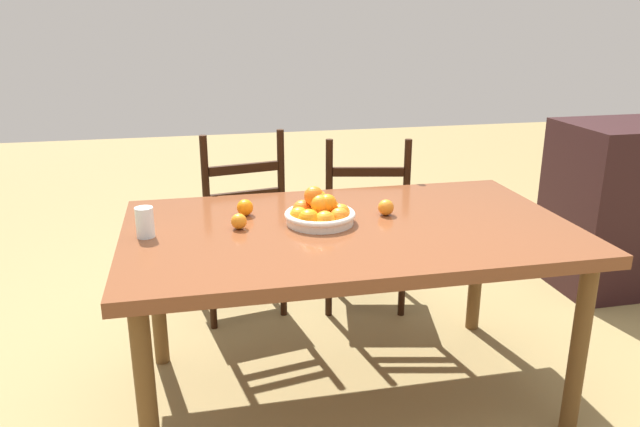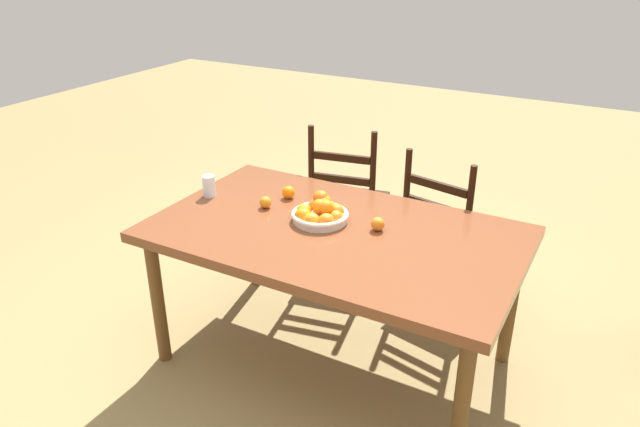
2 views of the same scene
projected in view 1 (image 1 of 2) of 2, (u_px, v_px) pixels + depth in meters
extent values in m
plane|color=olive|center=(347.00, 392.00, 2.63)|extent=(12.00, 12.00, 0.00)
cube|color=brown|center=(349.00, 231.00, 2.40)|extent=(1.72, 1.02, 0.05)
cylinder|color=brown|center=(147.00, 403.00, 1.97)|extent=(0.07, 0.07, 0.71)
cylinder|color=brown|center=(579.00, 350.00, 2.28)|extent=(0.07, 0.07, 0.71)
cylinder|color=brown|center=(157.00, 292.00, 2.75)|extent=(0.07, 0.07, 0.71)
cylinder|color=brown|center=(477.00, 264.00, 3.06)|extent=(0.07, 0.07, 0.71)
cube|color=black|center=(364.00, 224.00, 3.35)|extent=(0.53, 0.53, 0.03)
cylinder|color=black|center=(394.00, 250.00, 3.60)|extent=(0.04, 0.04, 0.44)
cylinder|color=black|center=(328.00, 250.00, 3.60)|extent=(0.04, 0.04, 0.44)
cylinder|color=black|center=(402.00, 277.00, 3.24)|extent=(0.04, 0.04, 0.44)
cylinder|color=black|center=(329.00, 277.00, 3.24)|extent=(0.04, 0.04, 0.44)
cylinder|color=black|center=(406.00, 188.00, 3.08)|extent=(0.04, 0.04, 0.49)
cylinder|color=black|center=(329.00, 188.00, 3.08)|extent=(0.04, 0.04, 0.49)
cube|color=black|center=(368.00, 196.00, 3.10)|extent=(0.35, 0.10, 0.04)
cube|color=black|center=(368.00, 172.00, 3.06)|extent=(0.35, 0.10, 0.04)
cube|color=black|center=(236.00, 228.00, 3.26)|extent=(0.51, 0.51, 0.03)
cylinder|color=black|center=(261.00, 252.00, 3.57)|extent=(0.04, 0.04, 0.44)
cylinder|color=black|center=(196.00, 261.00, 3.43)|extent=(0.04, 0.04, 0.44)
cylinder|color=black|center=(283.00, 276.00, 3.24)|extent=(0.04, 0.04, 0.44)
cylinder|color=black|center=(212.00, 288.00, 3.10)|extent=(0.04, 0.04, 0.44)
cylinder|color=black|center=(281.00, 182.00, 3.08)|extent=(0.04, 0.04, 0.53)
cylinder|color=black|center=(206.00, 190.00, 2.94)|extent=(0.04, 0.04, 0.53)
cube|color=black|center=(245.00, 196.00, 3.02)|extent=(0.34, 0.09, 0.04)
cube|color=black|center=(244.00, 169.00, 2.98)|extent=(0.34, 0.09, 0.04)
cube|color=black|center=(616.00, 207.00, 3.53)|extent=(0.67, 0.56, 0.96)
cylinder|color=silver|center=(320.00, 219.00, 2.41)|extent=(0.26, 0.26, 0.04)
torus|color=silver|center=(320.00, 214.00, 2.40)|extent=(0.28, 0.28, 0.02)
sphere|color=orange|center=(341.00, 213.00, 2.42)|extent=(0.07, 0.07, 0.07)
sphere|color=orange|center=(330.00, 209.00, 2.47)|extent=(0.08, 0.08, 0.08)
sphere|color=orange|center=(317.00, 208.00, 2.48)|extent=(0.07, 0.07, 0.07)
sphere|color=orange|center=(303.00, 210.00, 2.45)|extent=(0.08, 0.08, 0.08)
sphere|color=orange|center=(299.00, 217.00, 2.38)|extent=(0.08, 0.08, 0.08)
sphere|color=orange|center=(309.00, 220.00, 2.33)|extent=(0.09, 0.09, 0.09)
sphere|color=orange|center=(325.00, 221.00, 2.32)|extent=(0.08, 0.08, 0.08)
sphere|color=orange|center=(339.00, 218.00, 2.36)|extent=(0.08, 0.08, 0.08)
sphere|color=orange|center=(314.00, 196.00, 2.41)|extent=(0.08, 0.08, 0.08)
sphere|color=orange|center=(319.00, 201.00, 2.41)|extent=(0.07, 0.07, 0.07)
sphere|color=orange|center=(317.00, 199.00, 2.42)|extent=(0.08, 0.08, 0.08)
sphere|color=orange|center=(327.00, 204.00, 2.40)|extent=(0.07, 0.07, 0.07)
sphere|color=orange|center=(320.00, 204.00, 2.39)|extent=(0.07, 0.07, 0.07)
sphere|color=orange|center=(245.00, 208.00, 2.50)|extent=(0.07, 0.07, 0.07)
sphere|color=orange|center=(386.00, 207.00, 2.50)|extent=(0.06, 0.06, 0.06)
sphere|color=orange|center=(239.00, 221.00, 2.34)|extent=(0.06, 0.06, 0.06)
cylinder|color=silver|center=(145.00, 222.00, 2.25)|extent=(0.07, 0.07, 0.11)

